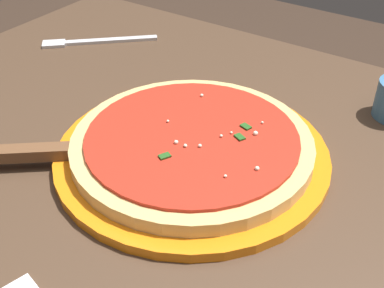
{
  "coord_description": "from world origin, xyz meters",
  "views": [
    {
      "loc": [
        0.22,
        -0.34,
        1.11
      ],
      "look_at": [
        -0.03,
        0.03,
        0.78
      ],
      "focal_mm": 46.65,
      "sensor_mm": 36.0,
      "label": 1
    }
  ],
  "objects_px": {
    "serving_plate": "(192,154)",
    "pizza_server": "(52,153)",
    "fork": "(93,41)",
    "pizza": "(192,143)"
  },
  "relations": [
    {
      "from": "serving_plate",
      "to": "fork",
      "type": "xyz_separation_m",
      "value": [
        -0.31,
        0.17,
        -0.0
      ]
    },
    {
      "from": "serving_plate",
      "to": "pizza_server",
      "type": "relative_size",
      "value": 1.54
    },
    {
      "from": "pizza_server",
      "to": "fork",
      "type": "bearing_deg",
      "value": 125.76
    },
    {
      "from": "serving_plate",
      "to": "fork",
      "type": "distance_m",
      "value": 0.35
    },
    {
      "from": "pizza_server",
      "to": "serving_plate",
      "type": "bearing_deg",
      "value": 38.88
    },
    {
      "from": "fork",
      "to": "serving_plate",
      "type": "bearing_deg",
      "value": -28.18
    },
    {
      "from": "pizza_server",
      "to": "fork",
      "type": "xyz_separation_m",
      "value": [
        -0.19,
        0.26,
        -0.01
      ]
    },
    {
      "from": "serving_plate",
      "to": "pizza_server",
      "type": "distance_m",
      "value": 0.15
    },
    {
      "from": "fork",
      "to": "pizza",
      "type": "bearing_deg",
      "value": -28.17
    },
    {
      "from": "pizza",
      "to": "pizza_server",
      "type": "relative_size",
      "value": 1.35
    }
  ]
}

